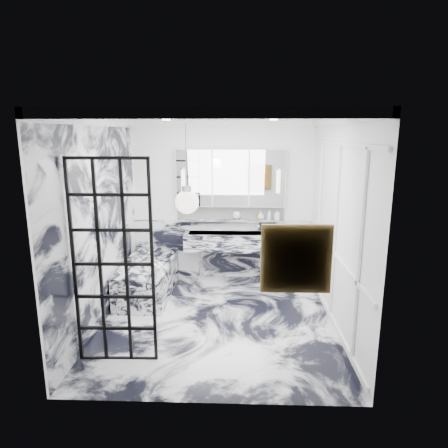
{
  "coord_description": "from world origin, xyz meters",
  "views": [
    {
      "loc": [
        0.29,
        -5.21,
        2.58
      ],
      "look_at": [
        0.08,
        0.5,
        1.28
      ],
      "focal_mm": 32.0,
      "sensor_mm": 36.0,
      "label": 1
    }
  ],
  "objects_px": {
    "crittall_door": "(113,264)",
    "mirror_cabinet": "(231,178)",
    "bathtub": "(148,278)",
    "trough_sink": "(230,241)"
  },
  "relations": [
    {
      "from": "crittall_door",
      "to": "bathtub",
      "type": "height_order",
      "value": "crittall_door"
    },
    {
      "from": "trough_sink",
      "to": "mirror_cabinet",
      "type": "bearing_deg",
      "value": 90.0
    },
    {
      "from": "bathtub",
      "to": "mirror_cabinet",
      "type": "bearing_deg",
      "value": 32.06
    },
    {
      "from": "crittall_door",
      "to": "mirror_cabinet",
      "type": "distance_m",
      "value": 3.11
    },
    {
      "from": "crittall_door",
      "to": "mirror_cabinet",
      "type": "height_order",
      "value": "crittall_door"
    },
    {
      "from": "crittall_door",
      "to": "trough_sink",
      "type": "relative_size",
      "value": 1.46
    },
    {
      "from": "crittall_door",
      "to": "trough_sink",
      "type": "height_order",
      "value": "crittall_door"
    },
    {
      "from": "mirror_cabinet",
      "to": "bathtub",
      "type": "distance_m",
      "value": 2.2
    },
    {
      "from": "crittall_door",
      "to": "trough_sink",
      "type": "xyz_separation_m",
      "value": [
        1.25,
        2.6,
        -0.44
      ]
    },
    {
      "from": "trough_sink",
      "to": "bathtub",
      "type": "xyz_separation_m",
      "value": [
        -1.33,
        -0.66,
        -0.45
      ]
    }
  ]
}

